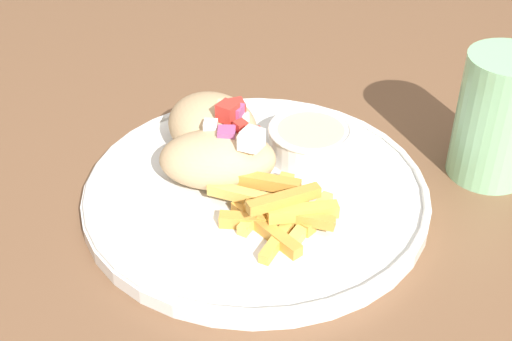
{
  "coord_description": "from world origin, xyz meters",
  "views": [
    {
      "loc": [
        0.22,
        -0.49,
        1.14
      ],
      "look_at": [
        0.01,
        -0.02,
        0.76
      ],
      "focal_mm": 50.0,
      "sensor_mm": 36.0,
      "label": 1
    }
  ],
  "objects_px": {
    "plate": "(256,192)",
    "fries_pile": "(277,210)",
    "water_glass": "(497,123)",
    "sauce_ramekin": "(310,139)",
    "pita_sandwich_near": "(219,158)",
    "pita_sandwich_far": "(213,125)"
  },
  "relations": [
    {
      "from": "plate",
      "to": "water_glass",
      "type": "xyz_separation_m",
      "value": [
        0.19,
        0.13,
        0.05
      ]
    },
    {
      "from": "plate",
      "to": "pita_sandwich_near",
      "type": "xyz_separation_m",
      "value": [
        -0.04,
        -0.0,
        0.03
      ]
    },
    {
      "from": "plate",
      "to": "sauce_ramekin",
      "type": "relative_size",
      "value": 3.84
    },
    {
      "from": "sauce_ramekin",
      "to": "fries_pile",
      "type": "bearing_deg",
      "value": -85.53
    },
    {
      "from": "plate",
      "to": "fries_pile",
      "type": "relative_size",
      "value": 2.69
    },
    {
      "from": "plate",
      "to": "fries_pile",
      "type": "xyz_separation_m",
      "value": [
        0.04,
        -0.04,
        0.02
      ]
    },
    {
      "from": "plate",
      "to": "water_glass",
      "type": "height_order",
      "value": "water_glass"
    },
    {
      "from": "pita_sandwich_far",
      "to": "sauce_ramekin",
      "type": "xyz_separation_m",
      "value": [
        0.09,
        0.03,
        -0.01
      ]
    },
    {
      "from": "pita_sandwich_near",
      "to": "sauce_ramekin",
      "type": "distance_m",
      "value": 0.1
    },
    {
      "from": "plate",
      "to": "pita_sandwich_far",
      "type": "bearing_deg",
      "value": 146.45
    },
    {
      "from": "plate",
      "to": "fries_pile",
      "type": "distance_m",
      "value": 0.05
    },
    {
      "from": "sauce_ramekin",
      "to": "plate",
      "type": "bearing_deg",
      "value": -110.83
    },
    {
      "from": "plate",
      "to": "fries_pile",
      "type": "height_order",
      "value": "fries_pile"
    },
    {
      "from": "water_glass",
      "to": "fries_pile",
      "type": "bearing_deg",
      "value": -132.82
    },
    {
      "from": "fries_pile",
      "to": "water_glass",
      "type": "bearing_deg",
      "value": 47.18
    },
    {
      "from": "fries_pile",
      "to": "pita_sandwich_near",
      "type": "bearing_deg",
      "value": 156.01
    },
    {
      "from": "fries_pile",
      "to": "sauce_ramekin",
      "type": "xyz_separation_m",
      "value": [
        -0.01,
        0.11,
        0.01
      ]
    },
    {
      "from": "pita_sandwich_far",
      "to": "pita_sandwich_near",
      "type": "bearing_deg",
      "value": -19.67
    },
    {
      "from": "plate",
      "to": "pita_sandwich_near",
      "type": "relative_size",
      "value": 2.54
    },
    {
      "from": "fries_pile",
      "to": "sauce_ramekin",
      "type": "relative_size",
      "value": 1.43
    },
    {
      "from": "pita_sandwich_far",
      "to": "sauce_ramekin",
      "type": "relative_size",
      "value": 1.6
    },
    {
      "from": "pita_sandwich_far",
      "to": "sauce_ramekin",
      "type": "distance_m",
      "value": 0.1
    }
  ]
}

